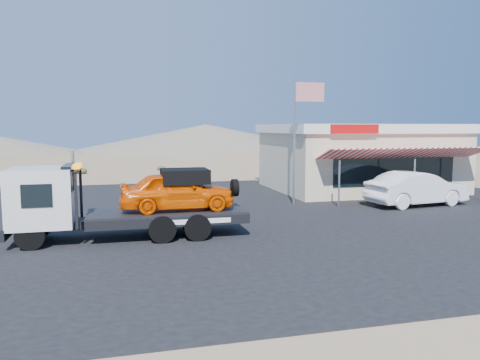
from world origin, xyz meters
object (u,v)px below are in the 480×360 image
(tow_truck, at_px, (125,198))
(flagpole, at_px, (299,127))
(jerky_store, at_px, (358,157))
(white_sedan, at_px, (417,188))

(tow_truck, xyz_separation_m, flagpole, (8.21, 5.06, 2.39))
(tow_truck, distance_m, jerky_store, 16.76)
(tow_truck, bearing_deg, flagpole, 31.68)
(white_sedan, bearing_deg, jerky_store, -9.21)
(tow_truck, xyz_separation_m, jerky_store, (13.77, 9.54, 0.62))
(white_sedan, relative_size, flagpole, 0.83)
(jerky_store, relative_size, flagpole, 1.73)
(jerky_store, distance_m, flagpole, 7.36)
(white_sedan, distance_m, flagpole, 6.35)
(white_sedan, bearing_deg, flagpole, 65.01)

